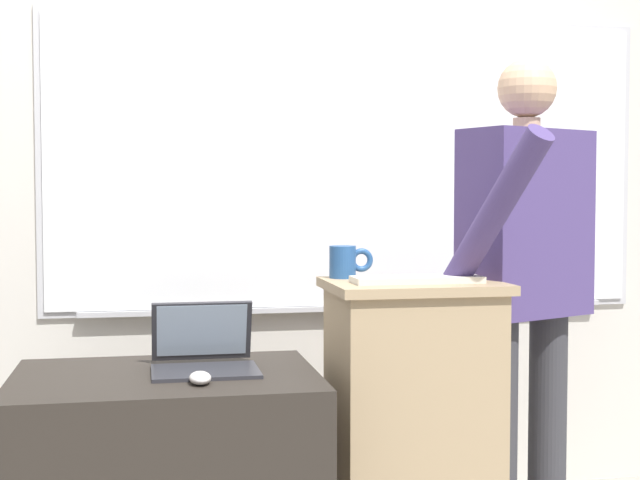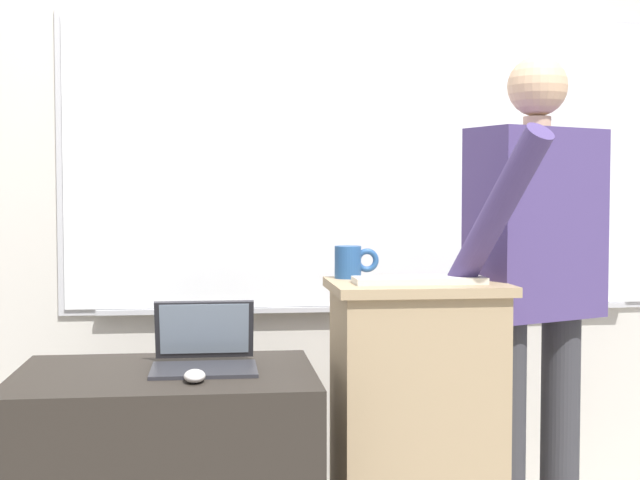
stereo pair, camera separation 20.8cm
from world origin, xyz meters
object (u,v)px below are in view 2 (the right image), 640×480
object	(u,v)px
person_presenter	(536,272)
wireless_keyboard	(419,280)
lectern_podium	(415,433)
laptop	(204,348)
computer_mouse_by_laptop	(195,376)
coffee_mug	(350,262)

from	to	relation	value
person_presenter	wireless_keyboard	world-z (taller)	person_presenter
lectern_podium	laptop	distance (m)	0.71
person_presenter	laptop	bearing A→B (deg)	163.01
wireless_keyboard	computer_mouse_by_laptop	xyz separation A→B (m)	(-0.68, -0.19, -0.24)
coffee_mug	laptop	bearing A→B (deg)	-160.98
lectern_podium	coffee_mug	xyz separation A→B (m)	(-0.19, 0.14, 0.53)
laptop	wireless_keyboard	bearing A→B (deg)	-2.87
wireless_keyboard	coffee_mug	world-z (taller)	coffee_mug
wireless_keyboard	coffee_mug	xyz separation A→B (m)	(-0.18, 0.19, 0.04)
lectern_podium	person_presenter	world-z (taller)	person_presenter
person_presenter	wireless_keyboard	xyz separation A→B (m)	(-0.43, -0.15, -0.01)
wireless_keyboard	computer_mouse_by_laptop	bearing A→B (deg)	-164.17
coffee_mug	computer_mouse_by_laptop	bearing A→B (deg)	-141.93
lectern_podium	computer_mouse_by_laptop	distance (m)	0.76
lectern_podium	person_presenter	bearing A→B (deg)	13.16
lectern_podium	coffee_mug	world-z (taller)	coffee_mug
laptop	computer_mouse_by_laptop	world-z (taller)	laptop
wireless_keyboard	lectern_podium	bearing A→B (deg)	87.02
lectern_podium	coffee_mug	distance (m)	0.58
lectern_podium	person_presenter	xyz separation A→B (m)	(0.42, 0.10, 0.49)
laptop	wireless_keyboard	size ratio (longest dim) A/B	0.77
person_presenter	computer_mouse_by_laptop	world-z (taller)	person_presenter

